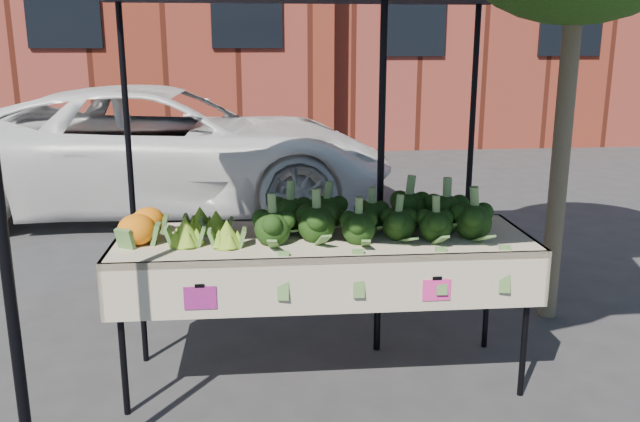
% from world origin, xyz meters
% --- Properties ---
extents(ground, '(90.00, 90.00, 0.00)m').
position_xyz_m(ground, '(0.00, 0.00, 0.00)').
color(ground, '#2E2E31').
extents(table, '(2.41, 0.84, 0.90)m').
position_xyz_m(table, '(-0.10, -0.12, 0.45)').
color(table, beige).
rests_on(table, ground).
extents(canopy, '(3.16, 3.16, 2.74)m').
position_xyz_m(canopy, '(-0.05, 0.30, 1.37)').
color(canopy, black).
rests_on(canopy, ground).
extents(broccoli_heap, '(1.38, 0.58, 0.27)m').
position_xyz_m(broccoli_heap, '(0.18, -0.10, 1.04)').
color(broccoli_heap, black).
rests_on(broccoli_heap, table).
extents(romanesco_cluster, '(0.44, 0.58, 0.21)m').
position_xyz_m(romanesco_cluster, '(-0.76, -0.09, 1.00)').
color(romanesco_cluster, '#91BF30').
rests_on(romanesco_cluster, table).
extents(cauliflower_pair, '(0.24, 0.44, 0.19)m').
position_xyz_m(cauliflower_pair, '(-1.13, -0.06, 0.99)').
color(cauliflower_pair, orange).
rests_on(cauliflower_pair, table).
extents(street_tree, '(1.87, 1.87, 3.69)m').
position_xyz_m(street_tree, '(1.68, 0.65, 1.85)').
color(street_tree, '#1E4C14').
rests_on(street_tree, ground).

